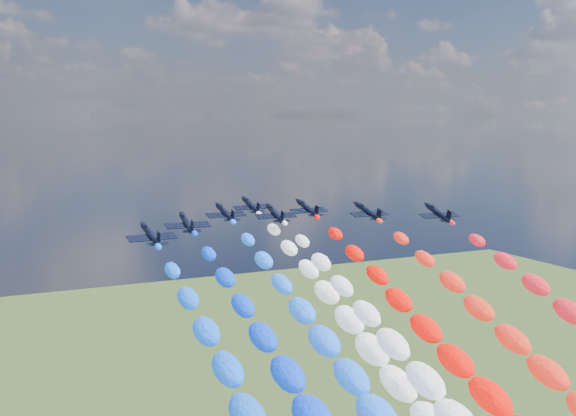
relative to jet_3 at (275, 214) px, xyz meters
name	(u,v)px	position (x,y,z in m)	size (l,w,h in m)	color
jet_0	(151,235)	(-34.26, -17.72, 0.00)	(9.54, 12.80, 2.82)	black
jet_1	(187,223)	(-23.30, -5.60, 0.00)	(9.54, 12.80, 2.82)	black
jet_2	(225,213)	(-10.02, 6.73, 0.00)	(9.54, 12.80, 2.82)	black
trail_2	(363,408)	(-10.02, -57.40, -24.47)	(7.07, 124.89, 53.04)	#175DFF
jet_3	(275,214)	(0.00, 0.00, 0.00)	(9.54, 12.80, 2.82)	black
trail_3	(439,413)	(0.00, -64.13, -24.47)	(7.07, 124.89, 53.04)	white
jet_4	(251,205)	(0.87, 17.23, 0.00)	(9.54, 12.80, 2.82)	black
trail_4	(385,378)	(0.87, -46.90, -24.47)	(7.07, 124.89, 53.04)	white
jet_5	(308,208)	(11.26, 5.58, 0.00)	(9.54, 12.80, 2.82)	black
trail_5	(472,390)	(11.26, -58.54, -24.47)	(7.07, 124.89, 53.04)	#F50B04
jet_6	(368,212)	(21.51, -6.25, 0.00)	(9.54, 12.80, 2.82)	black
trail_6	(569,405)	(21.51, -70.37, -24.47)	(7.07, 124.89, 53.04)	red
jet_7	(438,213)	(35.21, -15.45, 0.00)	(9.54, 12.80, 2.82)	black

